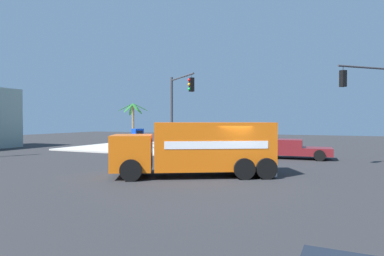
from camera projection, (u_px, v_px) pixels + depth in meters
name	position (u px, v px, depth m)	size (l,w,h in m)	color
ground_plane	(230.00, 176.00, 16.24)	(100.00, 100.00, 0.00)	#2B2B2D
sidewalk_corner_far	(145.00, 147.00, 33.37)	(12.65, 12.65, 0.14)	beige
delivery_truck	(198.00, 148.00, 16.29)	(5.98, 8.06, 2.66)	orange
traffic_light_primary	(178.00, 102.00, 24.74)	(3.03, 3.29, 6.03)	#38383D
traffic_light_secondary	(374.00, 99.00, 19.68)	(2.85, 3.06, 6.14)	#38383D
pickup_maroon	(293.00, 148.00, 23.69)	(2.56, 5.33, 1.38)	maroon
vending_machine_red	(138.00, 139.00, 30.42)	(1.13, 1.05, 1.85)	#0F38B2
palm_tree_far	(133.00, 116.00, 35.04)	(3.09, 3.04, 4.46)	#7A6647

